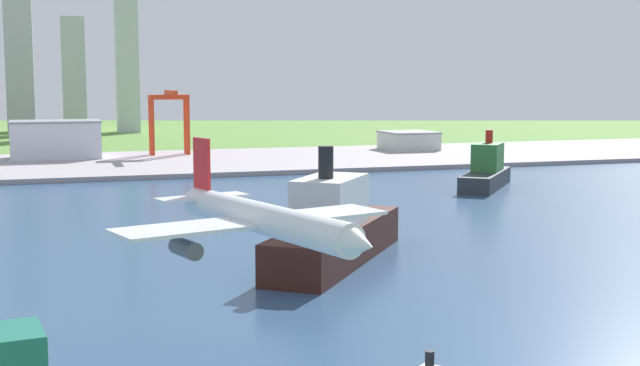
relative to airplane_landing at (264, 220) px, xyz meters
The scene contains 10 objects.
ground_plane 171.78m from the airplane_landing, 90.42° to the left, with size 2400.00×2400.00×0.00m, color #588738.
water_bay 112.94m from the airplane_landing, 90.65° to the left, with size 840.00×360.00×0.15m, color #2D4C70.
industrial_pier 360.53m from the airplane_landing, 90.20° to the left, with size 840.00×140.00×2.50m, color #A0989D.
airplane_landing is the anchor object (origin of this frame).
container_barge 264.67m from the airplane_landing, 54.27° to the left, with size 44.16×49.58×24.86m.
cargo_ship 100.71m from the airplane_landing, 65.32° to the left, with size 53.46×62.93×30.36m.
port_crane_red 399.57m from the airplane_landing, 83.76° to the left, with size 23.40×36.77×38.42m.
warehouse_main 395.91m from the airplane_landing, 93.14° to the left, with size 49.81×31.21×21.48m.
warehouse_annex 434.95m from the airplane_landing, 63.34° to the left, with size 31.31×33.72×11.67m.
distant_skyline 700.13m from the airplane_landing, 94.55° to the left, with size 263.85×68.09×156.19m.
Camera 1 is at (-27.05, 19.38, 46.27)m, focal length 47.58 mm.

